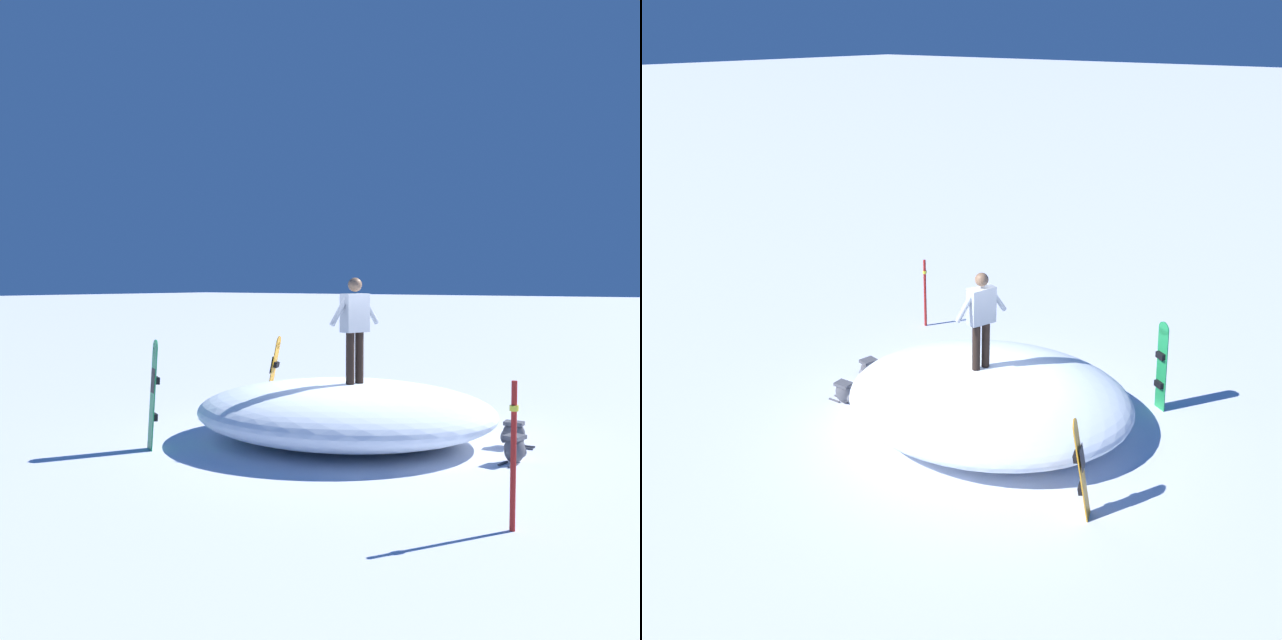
% 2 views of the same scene
% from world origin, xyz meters
% --- Properties ---
extents(ground, '(240.00, 240.00, 0.00)m').
position_xyz_m(ground, '(0.00, 0.00, 0.00)').
color(ground, white).
extents(snow_mound, '(5.59, 6.06, 0.97)m').
position_xyz_m(snow_mound, '(-0.12, 0.01, 0.48)').
color(snow_mound, white).
rests_on(snow_mound, ground).
extents(snowboarder_standing, '(1.03, 0.38, 1.73)m').
position_xyz_m(snowboarder_standing, '(-0.15, -0.20, 1.97)').
color(snowboarder_standing, black).
rests_on(snowboarder_standing, snow_mound).
extents(snowboard_primary_upright, '(0.36, 0.39, 1.55)m').
position_xyz_m(snowboard_primary_upright, '(1.16, 2.54, 0.80)').
color(snowboard_primary_upright, orange).
rests_on(snowboard_primary_upright, ground).
extents(snowboard_secondary_upright, '(0.25, 0.30, 1.73)m').
position_xyz_m(snowboard_secondary_upright, '(-2.35, 2.13, 0.89)').
color(snowboard_secondary_upright, '#1E8C47').
rests_on(snowboard_secondary_upright, ground).
extents(backpack_near, '(0.29, 0.54, 0.41)m').
position_xyz_m(backpack_near, '(1.02, -2.45, 0.21)').
color(backpack_near, '#4C4C51').
rests_on(backpack_near, ground).
extents(backpack_far, '(0.54, 0.34, 0.42)m').
position_xyz_m(backpack_far, '(0.08, -2.80, 0.21)').
color(backpack_far, '#4C4C51').
rests_on(backpack_far, ground).
extents(trail_marker_pole, '(0.10, 0.10, 1.59)m').
position_xyz_m(trail_marker_pole, '(-2.62, -3.70, 0.84)').
color(trail_marker_pole, '#A51E19').
rests_on(trail_marker_pole, ground).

